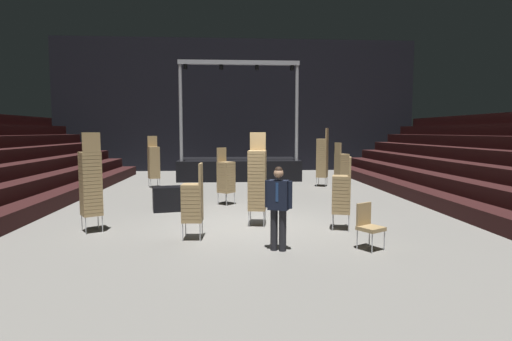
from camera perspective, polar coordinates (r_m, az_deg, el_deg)
The scene contains 14 objects.
ground_plane at distance 10.94m, azimuth -1.01°, elevation -7.60°, with size 22.00×30.00×0.10m, color slate.
arena_end_wall at distance 25.70m, azimuth -2.66°, elevation 8.94°, with size 22.00×0.30×8.00m, color black.
stage_riser at distance 21.36m, azimuth -2.39°, elevation 0.51°, with size 6.01×3.47×5.74m.
man_with_tie at distance 8.35m, azimuth 3.10°, elevation -4.55°, with size 0.56×0.36×1.71m.
chair_stack_front_left at distance 9.35m, azimuth -8.70°, elevation -4.22°, with size 0.47×0.47×1.71m.
chair_stack_front_right at distance 18.27m, azimuth -13.91°, elevation 1.16°, with size 0.58×0.58×2.22m.
chair_stack_mid_left at distance 10.63m, azimuth -21.82°, elevation -1.56°, with size 0.61×0.61×2.39m.
chair_stack_mid_right at distance 17.19m, azimuth 11.69°, elevation 0.53°, with size 0.56×0.56×1.96m.
chair_stack_mid_centre at distance 18.34m, azimuth 9.13°, elevation 1.79°, with size 0.59×0.59×2.56m.
chair_stack_rear_left at distance 13.65m, azimuth -4.17°, elevation -0.79°, with size 0.62×0.62×1.88m.
chair_stack_rear_right at distance 10.55m, azimuth 0.16°, elevation -1.22°, with size 0.51×0.51×2.39m.
chair_stack_rear_centre at distance 10.38m, azimuth 11.74°, elevation -3.08°, with size 0.55×0.55×1.79m.
equipment_road_case at distance 12.88m, azimuth -12.02°, elevation -3.83°, with size 0.90×0.60×0.74m, color black.
loose_chair_near_man at distance 8.84m, azimuth 15.21°, elevation -7.05°, with size 0.61×0.61×0.95m.
Camera 1 is at (-0.51, -10.65, 2.41)m, focal length 29.04 mm.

